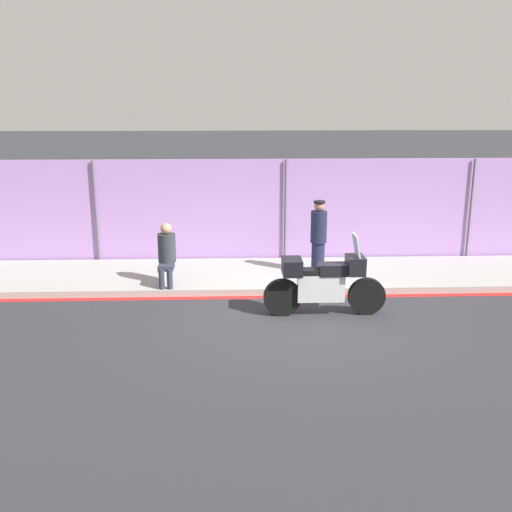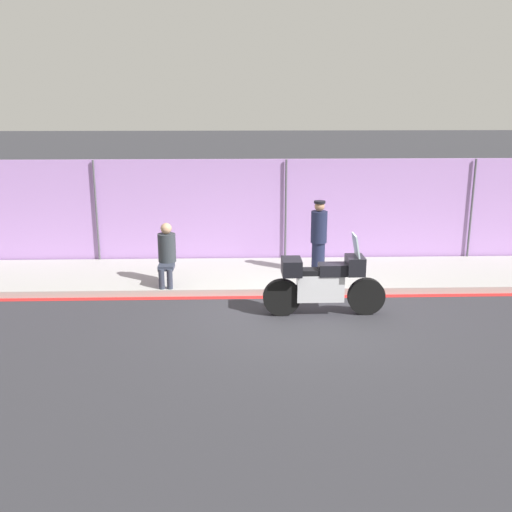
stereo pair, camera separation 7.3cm
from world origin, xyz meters
The scene contains 7 objects.
ground_plane centered at (0.00, 0.00, 0.00)m, with size 120.00×120.00×0.00m, color #2D2D33.
sidewalk centered at (0.00, 2.36, 0.07)m, with size 33.79×2.47×0.14m.
curb_paint_stripe centered at (0.00, 1.03, 0.00)m, with size 33.79×0.18×0.01m.
storefront_fence centered at (0.00, 3.68, 1.28)m, with size 32.10×0.17×2.55m.
motorcycle centered at (0.43, 0.00, 0.63)m, with size 2.31×0.51×1.56m.
officer_standing centered at (0.64, 2.29, 0.98)m, with size 0.36×0.36×1.64m.
person_seated_on_curb centered at (-2.66, 1.58, 0.86)m, with size 0.38×0.67×1.30m.
Camera 1 is at (-1.24, -10.62, 4.04)m, focal length 42.00 mm.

